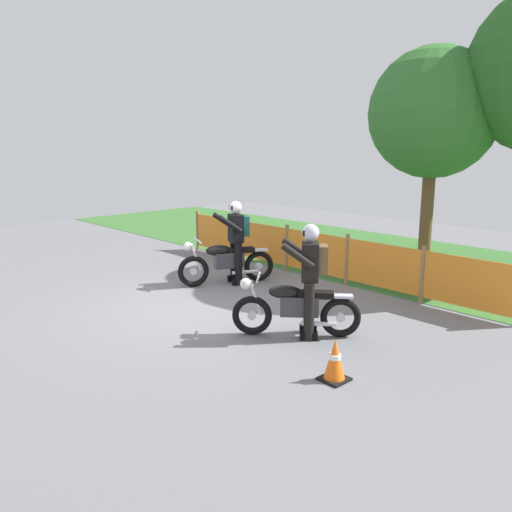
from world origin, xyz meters
The scene contains 9 objects.
ground centered at (0.00, 0.00, -0.01)m, with size 24.00×24.00×0.02m, color slate.
grass_verge centered at (0.00, 5.90, 0.01)m, with size 24.00×5.79×0.01m, color #386B2D.
barrier_fence centered at (0.00, 3.01, 0.54)m, with size 8.39×0.08×1.05m.
tree_leftmost centered at (1.14, 5.49, 3.44)m, with size 2.82×2.82×4.87m.
motorcycle_lead centered at (2.04, 0.17, 0.44)m, with size 1.48×1.37×0.91m.
motorcycle_trailing centered at (-0.90, 1.30, 0.46)m, with size 0.97×1.89×0.96m.
rider_lead centered at (2.19, 0.32, 0.95)m, with size 0.77×0.76×1.69m.
rider_trailing centered at (-0.82, 1.50, 0.95)m, with size 0.69×0.78×1.69m.
traffic_cone centered at (3.38, -0.57, 0.26)m, with size 0.32×0.32×0.53m.
Camera 1 is at (6.98, -5.23, 2.81)m, focal length 36.25 mm.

